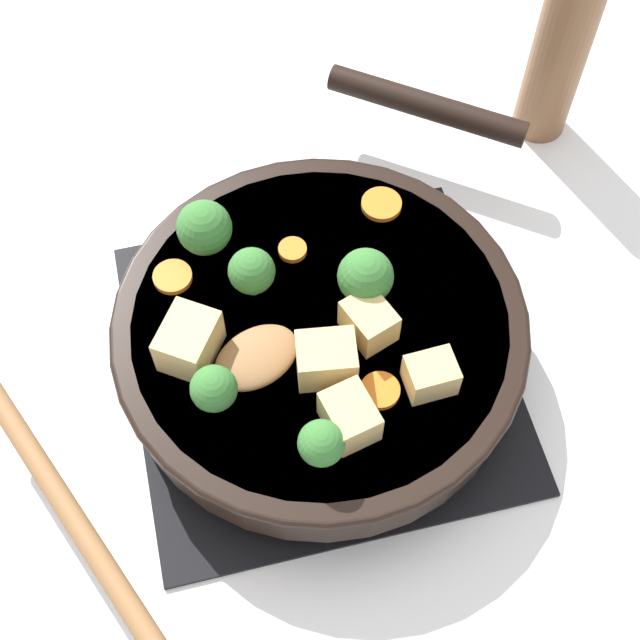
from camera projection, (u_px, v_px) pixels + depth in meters
name	position (u px, v px, depth m)	size (l,w,h in m)	color
ground_plane	(320.00, 365.00, 0.75)	(2.40, 2.40, 0.00)	white
front_burner_grate	(320.00, 359.00, 0.74)	(0.31, 0.31, 0.03)	black
skillet_pan	(321.00, 331.00, 0.70)	(0.39, 0.43, 0.05)	black
wooden_spoon	(139.00, 434.00, 0.63)	(0.26, 0.25, 0.02)	olive
tofu_cube_center_large	(431.00, 375.00, 0.64)	(0.04, 0.03, 0.03)	#DBB770
tofu_cube_near_handle	(356.00, 415.00, 0.63)	(0.04, 0.03, 0.03)	#DBB770
tofu_cube_east_chunk	(369.00, 321.00, 0.67)	(0.04, 0.03, 0.03)	#DBB770
tofu_cube_west_chunk	(189.00, 341.00, 0.65)	(0.05, 0.04, 0.04)	#DBB770
tofu_cube_back_piece	(326.00, 359.00, 0.65)	(0.04, 0.03, 0.03)	#DBB770
broccoli_floret_near_spoon	(252.00, 271.00, 0.68)	(0.04, 0.04, 0.04)	#709956
broccoli_floret_center_top	(204.00, 228.00, 0.69)	(0.04, 0.04, 0.05)	#709956
broccoli_floret_east_rim	(321.00, 444.00, 0.61)	(0.03, 0.03, 0.04)	#709956
broccoli_floret_west_rim	(214.00, 389.00, 0.63)	(0.03, 0.03, 0.04)	#709956
broccoli_floret_north_edge	(365.00, 277.00, 0.67)	(0.04, 0.04, 0.05)	#709956
carrot_slice_orange_thin	(381.00, 204.00, 0.74)	(0.03, 0.03, 0.01)	orange
carrot_slice_near_center	(293.00, 250.00, 0.71)	(0.02, 0.02, 0.01)	orange
carrot_slice_edge_slice	(173.00, 277.00, 0.70)	(0.03, 0.03, 0.01)	orange
carrot_slice_under_broccoli	(380.00, 391.00, 0.65)	(0.03, 0.03, 0.01)	orange
pepper_mill	(559.00, 52.00, 0.80)	(0.05, 0.05, 0.20)	brown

